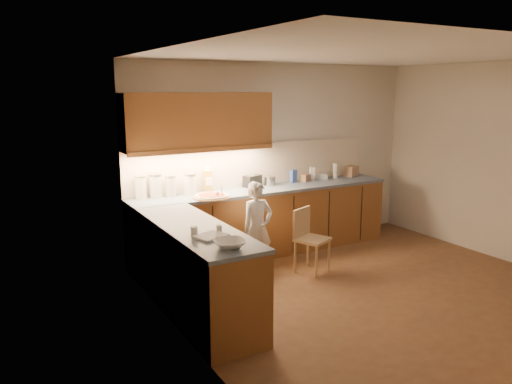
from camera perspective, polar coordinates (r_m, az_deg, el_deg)
room at (r=5.54m, az=13.52°, el=5.48°), size 4.54×4.50×2.62m
l_counter at (r=6.25m, az=-1.20°, el=-4.88°), size 3.77×2.62×0.92m
backsplash at (r=6.98m, az=-0.16°, el=3.20°), size 3.75×0.02×0.58m
upper_cabinets at (r=6.37m, az=-6.57°, el=8.07°), size 1.95×0.36×0.73m
pizza_on_board at (r=6.20m, az=-5.05°, el=-0.49°), size 0.47×0.47×0.19m
child at (r=6.11m, az=0.17°, el=-4.16°), size 0.43×0.29×1.15m
wooden_chair at (r=6.24m, az=5.97°, el=-4.95°), size 0.47×0.47×0.80m
mixing_bowl at (r=4.29m, az=-3.02°, el=-5.92°), size 0.33×0.33×0.07m
canister_a at (r=6.26m, az=-13.03°, el=0.54°), size 0.14×0.14×0.29m
canister_b at (r=6.31m, az=-11.37°, el=0.73°), size 0.17×0.17×0.30m
canister_c at (r=6.33m, az=-9.73°, el=0.71°), size 0.14×0.14×0.27m
canister_d at (r=6.42m, az=-7.55°, el=0.94°), size 0.17×0.17×0.27m
oil_jug at (r=6.58m, az=-5.55°, el=1.37°), size 0.13×0.11×0.32m
toaster at (r=6.86m, az=-0.42°, el=1.27°), size 0.28×0.22×0.16m
steel_pot at (r=6.97m, az=1.58°, el=1.29°), size 0.17×0.17×0.13m
blue_box at (r=7.20m, az=4.29°, el=1.83°), size 0.10×0.08×0.18m
card_box_a at (r=7.30m, az=5.65°, el=1.62°), size 0.17×0.15×0.10m
white_bottle at (r=7.38m, az=6.42°, el=2.08°), size 0.08×0.08×0.20m
flat_pack at (r=7.52m, az=7.41°, el=1.77°), size 0.21×0.19×0.07m
tall_jar at (r=7.60m, az=9.05°, el=2.45°), size 0.08×0.08×0.23m
card_box_b at (r=7.84m, az=10.82°, el=2.37°), size 0.24×0.21×0.16m
dough_cloth at (r=4.59m, az=-5.20°, el=-5.03°), size 0.33×0.29×0.02m
spice_jar_a at (r=4.64m, az=-7.09°, el=-4.47°), size 0.08×0.08×0.09m
spice_jar_b at (r=4.72m, az=-4.24°, el=-4.23°), size 0.07×0.07×0.07m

